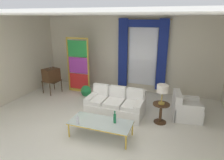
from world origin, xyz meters
TOP-DOWN VIEW (x-y plane):
  - ground_plane at (0.00, 0.00)m, footprint 16.00×16.00m
  - wall_rear at (0.00, 3.06)m, footprint 8.00×0.12m
  - wall_left at (-3.66, 0.60)m, footprint 0.12×7.00m
  - ceiling_slab at (0.00, 0.80)m, footprint 8.00×7.60m
  - curtained_window at (0.61, 2.89)m, footprint 2.00×0.17m
  - couch_white_long at (0.27, 0.74)m, footprint 1.78×0.95m
  - coffee_table at (0.31, -0.60)m, footprint 1.59×0.70m
  - bottle_blue_decanter at (0.66, -0.52)m, footprint 0.07×0.07m
  - bottle_crystal_tall at (-0.20, -0.87)m, footprint 0.07×0.07m
  - vintage_tv at (-2.75, 1.62)m, footprint 0.66×0.71m
  - armchair_white at (2.33, 1.17)m, footprint 0.92×0.91m
  - stained_glass_divider at (-1.78, 2.10)m, footprint 0.95×0.05m
  - peacock_figurine at (-1.29, 1.62)m, footprint 0.44×0.60m
  - round_side_table at (1.67, 0.62)m, footprint 0.48×0.48m
  - table_lamp_brass at (1.67, 0.62)m, footprint 0.32×0.32m

SIDE VIEW (x-z plane):
  - ground_plane at x=0.00m, z-range 0.00..0.00m
  - peacock_figurine at x=-1.29m, z-range -0.03..0.47m
  - armchair_white at x=2.33m, z-range -0.11..0.69m
  - couch_white_long at x=0.27m, z-range -0.13..0.73m
  - round_side_table at x=1.67m, z-range 0.06..0.65m
  - coffee_table at x=0.31m, z-range 0.17..0.58m
  - bottle_crystal_tall at x=-0.20m, z-range 0.38..0.66m
  - bottle_blue_decanter at x=0.66m, z-range 0.38..0.71m
  - vintage_tv at x=-2.75m, z-range 0.06..1.40m
  - table_lamp_brass at x=1.67m, z-range 0.74..1.31m
  - stained_glass_divider at x=-1.78m, z-range -0.04..2.16m
  - wall_rear at x=0.00m, z-range 0.00..3.00m
  - wall_left at x=-3.66m, z-range 0.00..3.00m
  - curtained_window at x=0.61m, z-range 0.39..3.09m
  - ceiling_slab at x=0.00m, z-range 3.00..3.04m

